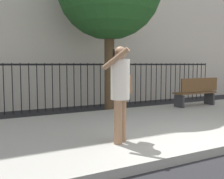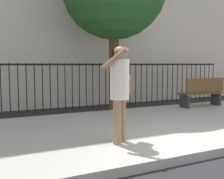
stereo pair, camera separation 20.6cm
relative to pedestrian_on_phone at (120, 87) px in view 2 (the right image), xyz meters
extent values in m
plane|color=black|center=(1.39, -1.09, -1.15)|extent=(60.00, 60.00, 0.00)
cube|color=#9E9B93|center=(1.39, 1.11, -1.08)|extent=(28.00, 4.40, 0.15)
cube|color=black|center=(1.39, 4.81, 0.40)|extent=(12.00, 0.04, 0.06)
cylinder|color=black|center=(-1.55, 4.81, -0.35)|extent=(0.03, 0.03, 1.60)
cylinder|color=black|center=(-1.29, 4.81, -0.35)|extent=(0.03, 0.03, 1.60)
cylinder|color=black|center=(-1.04, 4.81, -0.35)|extent=(0.03, 0.03, 1.60)
cylinder|color=black|center=(-0.78, 4.81, -0.35)|extent=(0.03, 0.03, 1.60)
cylinder|color=black|center=(-0.53, 4.81, -0.35)|extent=(0.03, 0.03, 1.60)
cylinder|color=black|center=(-0.27, 4.81, -0.35)|extent=(0.03, 0.03, 1.60)
cylinder|color=black|center=(-0.02, 4.81, -0.35)|extent=(0.03, 0.03, 1.60)
cylinder|color=black|center=(0.24, 4.81, -0.35)|extent=(0.03, 0.03, 1.60)
cylinder|color=black|center=(0.49, 4.81, -0.35)|extent=(0.03, 0.03, 1.60)
cylinder|color=black|center=(0.75, 4.81, -0.35)|extent=(0.03, 0.03, 1.60)
cylinder|color=black|center=(1.00, 4.81, -0.35)|extent=(0.03, 0.03, 1.60)
cylinder|color=black|center=(1.26, 4.81, -0.35)|extent=(0.03, 0.03, 1.60)
cylinder|color=black|center=(1.52, 4.81, -0.35)|extent=(0.03, 0.03, 1.60)
cylinder|color=black|center=(1.77, 4.81, -0.35)|extent=(0.03, 0.03, 1.60)
cylinder|color=black|center=(2.03, 4.81, -0.35)|extent=(0.03, 0.03, 1.60)
cylinder|color=black|center=(2.28, 4.81, -0.35)|extent=(0.03, 0.03, 1.60)
cylinder|color=black|center=(2.54, 4.81, -0.35)|extent=(0.03, 0.03, 1.60)
cylinder|color=black|center=(2.79, 4.81, -0.35)|extent=(0.03, 0.03, 1.60)
cylinder|color=black|center=(3.05, 4.81, -0.35)|extent=(0.03, 0.03, 1.60)
cylinder|color=black|center=(3.30, 4.81, -0.35)|extent=(0.03, 0.03, 1.60)
cylinder|color=black|center=(3.56, 4.81, -0.35)|extent=(0.03, 0.03, 1.60)
cylinder|color=black|center=(3.81, 4.81, -0.35)|extent=(0.03, 0.03, 1.60)
cylinder|color=black|center=(4.07, 4.81, -0.35)|extent=(0.03, 0.03, 1.60)
cylinder|color=black|center=(4.32, 4.81, -0.35)|extent=(0.03, 0.03, 1.60)
cylinder|color=black|center=(4.58, 4.81, -0.35)|extent=(0.03, 0.03, 1.60)
cylinder|color=black|center=(4.83, 4.81, -0.35)|extent=(0.03, 0.03, 1.60)
cylinder|color=black|center=(5.09, 4.81, -0.35)|extent=(0.03, 0.03, 1.60)
cylinder|color=black|center=(5.34, 4.81, -0.35)|extent=(0.03, 0.03, 1.60)
cylinder|color=black|center=(5.60, 4.81, -0.35)|extent=(0.03, 0.03, 1.60)
cylinder|color=black|center=(5.86, 4.81, -0.35)|extent=(0.03, 0.03, 1.60)
cylinder|color=black|center=(6.11, 4.81, -0.35)|extent=(0.03, 0.03, 1.60)
cylinder|color=black|center=(6.37, 4.81, -0.35)|extent=(0.03, 0.03, 1.60)
cylinder|color=black|center=(6.62, 4.81, -0.35)|extent=(0.03, 0.03, 1.60)
cylinder|color=black|center=(6.88, 4.81, -0.35)|extent=(0.03, 0.03, 1.60)
cylinder|color=black|center=(7.13, 4.81, -0.35)|extent=(0.03, 0.03, 1.60)
cylinder|color=black|center=(7.39, 4.81, -0.35)|extent=(0.03, 0.03, 1.60)
cylinder|color=#936B4C|center=(-0.10, -0.08, -0.61)|extent=(0.15, 0.15, 0.79)
cylinder|color=#936B4C|center=(0.06, 0.04, -0.61)|extent=(0.15, 0.15, 0.79)
cylinder|color=silver|center=(-0.02, -0.02, 0.14)|extent=(0.48, 0.48, 0.72)
sphere|color=#936B4C|center=(-0.02, -0.02, 0.61)|extent=(0.22, 0.22, 0.22)
cylinder|color=#936B4C|center=(-0.18, -0.14, 0.50)|extent=(0.37, 0.45, 0.39)
cylinder|color=#936B4C|center=(0.14, 0.10, 0.12)|extent=(0.09, 0.09, 0.55)
cube|color=black|center=(-0.18, -0.06, 0.59)|extent=(0.06, 0.05, 0.15)
cube|color=brown|center=(0.19, 0.14, 0.03)|extent=(0.32, 0.30, 0.34)
cube|color=brown|center=(4.50, 2.59, -0.55)|extent=(1.60, 0.45, 0.05)
cube|color=brown|center=(4.50, 2.40, -0.27)|extent=(1.60, 0.06, 0.44)
cube|color=#333338|center=(3.80, 2.59, -0.80)|extent=(0.08, 0.41, 0.40)
cube|color=#333338|center=(5.20, 2.59, -0.80)|extent=(0.08, 0.41, 0.40)
cylinder|color=#4C3823|center=(1.68, 3.50, 0.38)|extent=(0.31, 0.31, 3.06)
camera|label=1|loc=(-2.57, -4.27, 0.41)|focal=44.99mm
camera|label=2|loc=(-2.39, -4.37, 0.41)|focal=44.99mm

